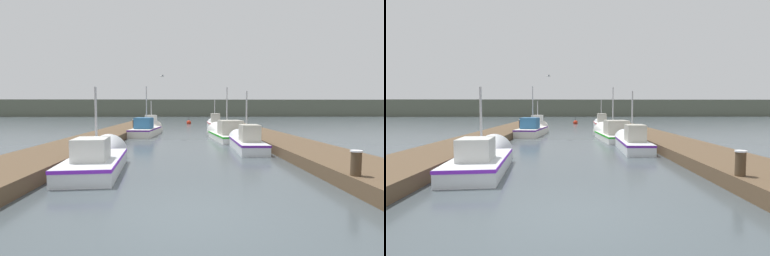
# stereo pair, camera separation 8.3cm
# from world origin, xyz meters

# --- Properties ---
(ground_plane) EXTENTS (200.00, 200.00, 0.00)m
(ground_plane) POSITION_xyz_m (0.00, 0.00, 0.00)
(ground_plane) COLOR #424C51
(dock_left) EXTENTS (2.76, 40.00, 0.44)m
(dock_left) POSITION_xyz_m (-5.51, 16.00, 0.22)
(dock_left) COLOR brown
(dock_left) RESTS_ON ground_plane
(dock_right) EXTENTS (2.76, 40.00, 0.44)m
(dock_right) POSITION_xyz_m (5.51, 16.00, 0.22)
(dock_right) COLOR brown
(dock_right) RESTS_ON ground_plane
(distant_shore_ridge) EXTENTS (120.00, 16.00, 4.14)m
(distant_shore_ridge) POSITION_xyz_m (0.00, 74.56, 2.07)
(distant_shore_ridge) COLOR #565B4C
(distant_shore_ridge) RESTS_ON ground_plane
(fishing_boat_0) EXTENTS (2.09, 5.22, 3.44)m
(fishing_boat_0) POSITION_xyz_m (-3.15, 4.91, 0.36)
(fishing_boat_0) COLOR silver
(fishing_boat_0) RESTS_ON ground_plane
(fishing_boat_1) EXTENTS (1.46, 5.35, 3.41)m
(fishing_boat_1) POSITION_xyz_m (3.21, 9.92, 0.39)
(fishing_boat_1) COLOR silver
(fishing_boat_1) RESTS_ON ground_plane
(fishing_boat_2) EXTENTS (2.29, 6.40, 4.21)m
(fishing_boat_2) POSITION_xyz_m (2.82, 15.18, 0.37)
(fishing_boat_2) COLOR silver
(fishing_boat_2) RESTS_ON ground_plane
(fishing_boat_3) EXTENTS (2.17, 6.14, 4.35)m
(fishing_boat_3) POSITION_xyz_m (-3.01, 18.39, 0.44)
(fishing_boat_3) COLOR silver
(fishing_boat_3) RESTS_ON ground_plane
(fishing_boat_4) EXTENTS (1.72, 4.85, 3.20)m
(fishing_boat_4) POSITION_xyz_m (-3.14, 22.53, 0.44)
(fishing_boat_4) COLOR silver
(fishing_boat_4) RESTS_ON ground_plane
(fishing_boat_5) EXTENTS (1.59, 5.37, 3.39)m
(fishing_boat_5) POSITION_xyz_m (3.26, 26.34, 0.48)
(fishing_boat_5) COLOR silver
(fishing_boat_5) RESTS_ON ground_plane
(mooring_piling_0) EXTENTS (0.23, 0.23, 1.01)m
(mooring_piling_0) POSITION_xyz_m (4.01, 13.86, 0.51)
(mooring_piling_0) COLOR #473523
(mooring_piling_0) RESTS_ON ground_plane
(mooring_piling_1) EXTENTS (0.30, 0.30, 1.10)m
(mooring_piling_1) POSITION_xyz_m (4.33, 1.64, 0.56)
(mooring_piling_1) COLOR #473523
(mooring_piling_1) RESTS_ON ground_plane
(mooring_piling_2) EXTENTS (0.32, 0.32, 1.21)m
(mooring_piling_2) POSITION_xyz_m (-4.18, 19.07, 0.61)
(mooring_piling_2) COLOR #473523
(mooring_piling_2) RESTS_ON ground_plane
(mooring_piling_3) EXTENTS (0.24, 0.24, 1.02)m
(mooring_piling_3) POSITION_xyz_m (-4.03, 5.04, 0.52)
(mooring_piling_3) COLOR #473523
(mooring_piling_3) RESTS_ON ground_plane
(channel_buoy) EXTENTS (0.61, 0.61, 1.11)m
(channel_buoy) POSITION_xyz_m (0.63, 34.51, 0.17)
(channel_buoy) COLOR red
(channel_buoy) RESTS_ON ground_plane
(seagull_lead) EXTENTS (0.31, 0.56, 0.12)m
(seagull_lead) POSITION_xyz_m (-1.58, 15.27, 4.40)
(seagull_lead) COLOR white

